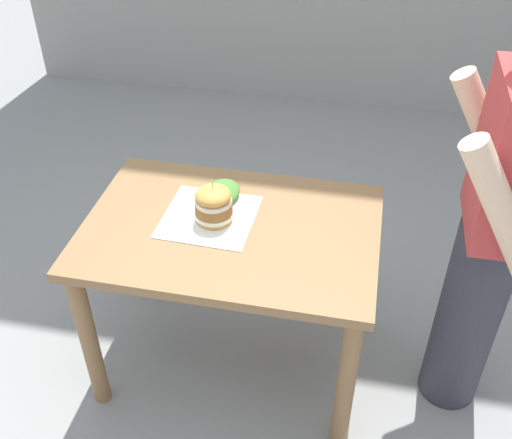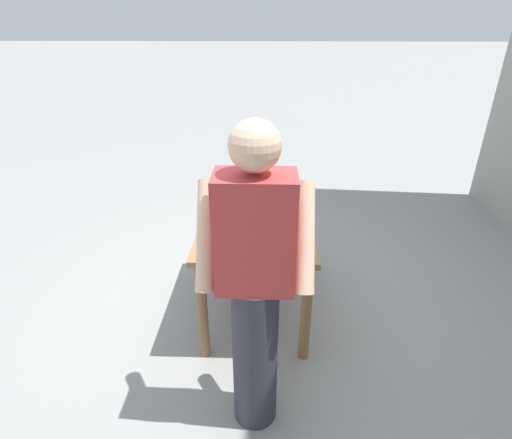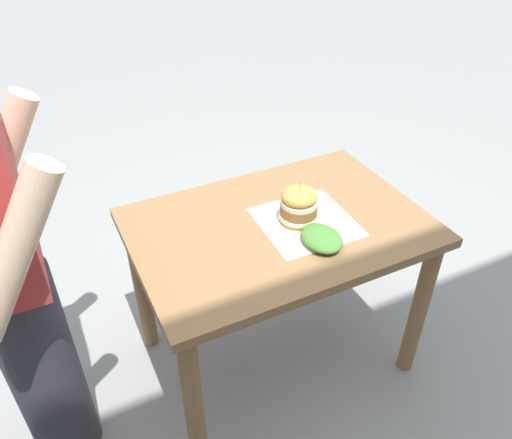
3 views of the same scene
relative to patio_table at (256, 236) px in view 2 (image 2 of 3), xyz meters
name	(u,v)px [view 2 (image 2 of 3)]	position (x,y,z in m)	size (l,w,h in m)	color
ground_plane	(256,306)	(0.00, 0.00, -0.64)	(80.00, 80.00, 0.00)	gray
patio_table	(256,236)	(0.00, 0.00, 0.00)	(0.78, 1.14, 0.77)	olive
serving_paper	(263,213)	(-0.04, -0.10, 0.13)	(0.35, 0.35, 0.00)	white
sandwich	(260,205)	(-0.02, -0.07, 0.21)	(0.15, 0.15, 0.19)	gold
pickle_spear	(279,210)	(-0.16, -0.12, 0.15)	(0.02, 0.02, 0.08)	#8EA83D
side_salad	(282,212)	(-0.18, -0.08, 0.16)	(0.18, 0.14, 0.05)	#477F33
diner_across_table	(255,287)	(-0.02, 0.94, 0.25)	(0.55, 0.35, 1.69)	#33333D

